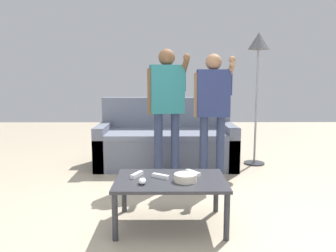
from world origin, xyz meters
name	(u,v)px	position (x,y,z in m)	size (l,w,h in m)	color
ground_plane	(177,211)	(0.00, 0.00, 0.00)	(12.00, 12.00, 0.00)	tan
couch	(166,142)	(-0.09, 1.63, 0.30)	(1.82, 0.89, 0.90)	slate
coffee_table	(170,185)	(-0.06, -0.28, 0.34)	(0.88, 0.59, 0.38)	#2D2D33
snack_bowl	(185,178)	(0.05, -0.34, 0.41)	(0.18, 0.18, 0.06)	beige
game_remote_nunchuk	(142,181)	(-0.28, -0.40, 0.41)	(0.06, 0.09, 0.05)	white
floor_lamp	(258,55)	(1.12, 1.64, 1.48)	(0.28, 0.28, 1.77)	#2D2D33
player_center	(167,99)	(-0.09, 0.92, 0.94)	(0.47, 0.30, 1.50)	#2D3856
player_right	(213,103)	(0.42, 0.85, 0.91)	(0.43, 0.28, 1.44)	#2D3856
game_remote_wand_near	(137,175)	(-0.34, -0.21, 0.40)	(0.10, 0.15, 0.03)	white
game_remote_wand_far	(193,173)	(0.13, -0.16, 0.40)	(0.12, 0.15, 0.03)	white
game_remote_wand_spare	(161,176)	(-0.14, -0.25, 0.40)	(0.15, 0.11, 0.03)	white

